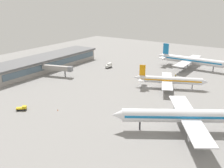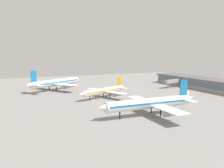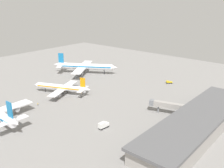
{
  "view_description": "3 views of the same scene",
  "coord_description": "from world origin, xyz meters",
  "px_view_note": "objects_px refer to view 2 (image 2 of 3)",
  "views": [
    {
      "loc": [
        127.04,
        59.93,
        48.17
      ],
      "look_at": [
        17.08,
        -13.3,
        4.14
      ],
      "focal_mm": 42.41,
      "sensor_mm": 36.0,
      "label": 1
    },
    {
      "loc": [
        -139.26,
        63.32,
        28.4
      ],
      "look_at": [
        10.84,
        -2.96,
        6.17
      ],
      "focal_mm": 36.52,
      "sensor_mm": 36.0,
      "label": 2
    },
    {
      "loc": [
        -104.97,
        -117.73,
        60.49
      ],
      "look_at": [
        16.44,
        -14.83,
        6.61
      ],
      "focal_mm": 41.56,
      "sensor_mm": 36.0,
      "label": 3
    }
  ],
  "objects_px": {
    "ground_crew_worker": "(125,102)",
    "safety_cone_near_gate": "(111,84)",
    "airplane_taxiing": "(151,103)",
    "airplane_at_gate": "(56,83)",
    "pushback_tractor": "(120,81)",
    "catering_truck": "(186,94)",
    "airplane_distant": "(104,91)"
  },
  "relations": [
    {
      "from": "airplane_distant",
      "to": "pushback_tractor",
      "type": "relative_size",
      "value": 8.45
    },
    {
      "from": "airplane_at_gate",
      "to": "airplane_taxiing",
      "type": "xyz_separation_m",
      "value": [
        -90.85,
        -26.93,
        -0.28
      ]
    },
    {
      "from": "ground_crew_worker",
      "to": "airplane_taxiing",
      "type": "bearing_deg",
      "value": -151.92
    },
    {
      "from": "airplane_at_gate",
      "to": "airplane_distant",
      "type": "height_order",
      "value": "airplane_at_gate"
    },
    {
      "from": "airplane_distant",
      "to": "ground_crew_worker",
      "type": "height_order",
      "value": "airplane_distant"
    },
    {
      "from": "airplane_distant",
      "to": "catering_truck",
      "type": "height_order",
      "value": "airplane_distant"
    },
    {
      "from": "airplane_at_gate",
      "to": "airplane_taxiing",
      "type": "distance_m",
      "value": 94.75
    },
    {
      "from": "catering_truck",
      "to": "airplane_taxiing",
      "type": "bearing_deg",
      "value": 128.42
    },
    {
      "from": "airplane_taxiing",
      "to": "safety_cone_near_gate",
      "type": "xyz_separation_m",
      "value": [
        104.13,
        -25.53,
        -5.39
      ]
    },
    {
      "from": "airplane_at_gate",
      "to": "airplane_taxiing",
      "type": "bearing_deg",
      "value": -105.54
    },
    {
      "from": "airplane_taxiing",
      "to": "ground_crew_worker",
      "type": "distance_m",
      "value": 26.75
    },
    {
      "from": "ground_crew_worker",
      "to": "safety_cone_near_gate",
      "type": "bearing_deg",
      "value": 11.67
    },
    {
      "from": "airplane_distant",
      "to": "catering_truck",
      "type": "bearing_deg",
      "value": 138.49
    },
    {
      "from": "airplane_at_gate",
      "to": "ground_crew_worker",
      "type": "relative_size",
      "value": 28.66
    },
    {
      "from": "airplane_at_gate",
      "to": "ground_crew_worker",
      "type": "bearing_deg",
      "value": -98.94
    },
    {
      "from": "airplane_taxiing",
      "to": "pushback_tractor",
      "type": "bearing_deg",
      "value": -108.84
    },
    {
      "from": "safety_cone_near_gate",
      "to": "airplane_at_gate",
      "type": "bearing_deg",
      "value": 104.21
    },
    {
      "from": "airplane_taxiing",
      "to": "safety_cone_near_gate",
      "type": "distance_m",
      "value": 107.35
    },
    {
      "from": "pushback_tractor",
      "to": "ground_crew_worker",
      "type": "height_order",
      "value": "pushback_tractor"
    },
    {
      "from": "ground_crew_worker",
      "to": "safety_cone_near_gate",
      "type": "xyz_separation_m",
      "value": [
        77.83,
        -24.91,
        -0.55
      ]
    },
    {
      "from": "airplane_taxiing",
      "to": "catering_truck",
      "type": "bearing_deg",
      "value": -147.25
    },
    {
      "from": "airplane_at_gate",
      "to": "pushback_tractor",
      "type": "relative_size",
      "value": 10.49
    },
    {
      "from": "airplane_taxiing",
      "to": "pushback_tractor",
      "type": "height_order",
      "value": "airplane_taxiing"
    },
    {
      "from": "airplane_taxiing",
      "to": "ground_crew_worker",
      "type": "relative_size",
      "value": 30.71
    },
    {
      "from": "airplane_at_gate",
      "to": "safety_cone_near_gate",
      "type": "distance_m",
      "value": 54.41
    },
    {
      "from": "airplane_distant",
      "to": "safety_cone_near_gate",
      "type": "height_order",
      "value": "airplane_distant"
    },
    {
      "from": "ground_crew_worker",
      "to": "catering_truck",
      "type": "bearing_deg",
      "value": -55.3
    },
    {
      "from": "airplane_distant",
      "to": "catering_truck",
      "type": "xyz_separation_m",
      "value": [
        -17.21,
        -51.91,
        -2.8
      ]
    },
    {
      "from": "airplane_taxiing",
      "to": "catering_truck",
      "type": "distance_m",
      "value": 57.25
    },
    {
      "from": "airplane_at_gate",
      "to": "catering_truck",
      "type": "distance_m",
      "value": 96.31
    },
    {
      "from": "airplane_taxiing",
      "to": "airplane_distant",
      "type": "distance_m",
      "value": 48.07
    },
    {
      "from": "catering_truck",
      "to": "safety_cone_near_gate",
      "type": "bearing_deg",
      "value": 23.04
    }
  ]
}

